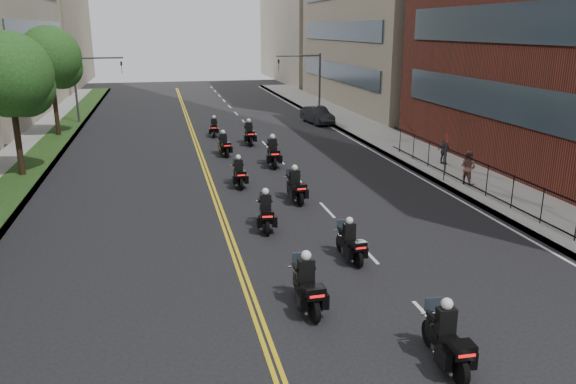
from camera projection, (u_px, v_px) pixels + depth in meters
name	position (u px, v px, depth m)	size (l,w,h in m)	color
sidewalk_right	(414.00, 152.00, 36.09)	(4.00, 90.00, 0.15)	gray
sidewalk_left	(12.00, 173.00, 30.99)	(4.00, 90.00, 0.15)	gray
grass_strip	(27.00, 170.00, 31.13)	(2.00, 90.00, 0.04)	#1D3714
iron_fence	(527.00, 198.00, 23.48)	(0.05, 28.00, 1.50)	black
traffic_signal_right	(310.00, 75.00, 50.46)	(4.09, 0.20, 5.60)	#3F3F44
traffic_signal_left	(87.00, 79.00, 46.41)	(4.09, 0.20, 5.60)	#3F3F44
motorcycle_1	(447.00, 340.00, 13.23)	(0.54, 2.31, 1.70)	black
motorcycle_2	(307.00, 287.00, 15.92)	(0.55, 2.38, 1.75)	black
motorcycle_3	(350.00, 244.00, 19.35)	(0.57, 2.09, 1.54)	black
motorcycle_4	(266.00, 213.00, 22.35)	(0.66, 2.27, 1.68)	black
motorcycle_5	(296.00, 187.00, 25.94)	(0.57, 2.34, 1.72)	black
motorcycle_6	(239.00, 174.00, 28.43)	(0.50, 2.20, 1.63)	black
motorcycle_7	(273.00, 154.00, 32.57)	(0.66, 2.55, 1.88)	black
motorcycle_8	(224.00, 146.00, 35.32)	(0.66, 2.20, 1.62)	black
motorcycle_9	(249.00, 134.00, 38.71)	(0.56, 2.42, 1.79)	black
motorcycle_10	(214.00, 128.00, 41.67)	(0.63, 2.09, 1.55)	black
parked_sedan	(317.00, 115.00, 47.26)	(1.49, 4.28, 1.41)	black
pedestrian_b	(468.00, 167.00, 28.25)	(0.85, 0.66, 1.75)	brown
pedestrian_c	(444.00, 151.00, 32.45)	(0.91, 0.38, 1.55)	#3D3B43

